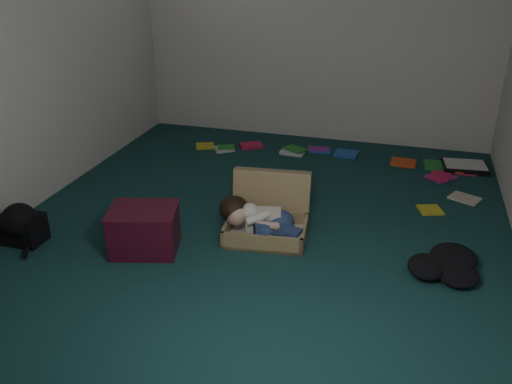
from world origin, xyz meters
The scene contains 11 objects.
floor centered at (0.00, 0.00, 0.00)m, with size 4.50×4.50×0.00m, color #133737.
wall_back centered at (0.00, 2.25, 1.30)m, with size 4.50×4.50×0.00m, color silver.
wall_front centered at (0.00, -2.25, 1.30)m, with size 4.50×4.50×0.00m, color silver.
wall_left centered at (-2.00, 0.00, 1.30)m, with size 4.50×4.50×0.00m, color silver.
suitcase centered at (0.09, -0.12, 0.14)m, with size 0.69×0.68×0.46m.
person centered at (0.07, -0.28, 0.18)m, with size 0.69×0.33×0.29m.
maroon_bin centered at (-0.72, -0.66, 0.17)m, with size 0.59×0.51×0.34m.
backpack centered at (-1.70, -0.81, 0.12)m, with size 0.41×0.33×0.25m, color black, non-canonical shape.
clothing_pile centered at (1.42, -0.33, 0.07)m, with size 0.44×0.36×0.14m, color black, non-canonical shape.
paper_tray centered at (1.70, 1.70, 0.03)m, with size 0.48×0.38×0.06m.
book_scatter centered at (0.56, 1.50, 0.01)m, with size 3.06×1.46×0.02m.
Camera 1 is at (1.07, -3.84, 2.14)m, focal length 38.00 mm.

